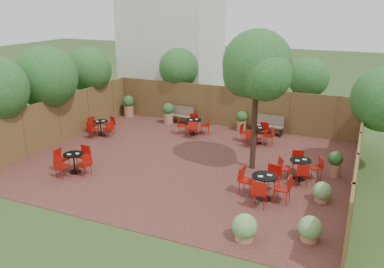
% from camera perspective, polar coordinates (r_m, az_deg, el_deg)
% --- Properties ---
extents(ground, '(80.00, 80.00, 0.00)m').
position_cam_1_polar(ground, '(15.51, -0.86, -4.03)').
color(ground, '#354F23').
rests_on(ground, ground).
extents(courtyard_paving, '(12.00, 10.00, 0.02)m').
position_cam_1_polar(courtyard_paving, '(15.51, -0.86, -3.99)').
color(courtyard_paving, '#3B1B18').
rests_on(courtyard_paving, ground).
extents(fence_back, '(12.00, 0.08, 2.00)m').
position_cam_1_polar(fence_back, '(19.62, 5.22, 3.81)').
color(fence_back, brown).
rests_on(fence_back, ground).
extents(fence_left, '(0.08, 10.00, 2.00)m').
position_cam_1_polar(fence_left, '(18.37, -18.16, 1.94)').
color(fence_left, brown).
rests_on(fence_left, ground).
extents(fence_right, '(0.08, 10.00, 2.00)m').
position_cam_1_polar(fence_right, '(13.93, 22.25, -3.71)').
color(fence_right, brown).
rests_on(fence_right, ground).
extents(neighbour_building, '(5.00, 4.00, 8.00)m').
position_cam_1_polar(neighbour_building, '(23.57, -2.83, 13.71)').
color(neighbour_building, silver).
rests_on(neighbour_building, ground).
extents(overhang_foliage, '(15.70, 10.49, 2.66)m').
position_cam_1_polar(overhang_foliage, '(17.52, -7.18, 7.67)').
color(overhang_foliage, '#1F561C').
rests_on(overhang_foliage, ground).
extents(courtyard_tree, '(2.60, 2.50, 5.01)m').
position_cam_1_polar(courtyard_tree, '(14.11, 9.12, 9.05)').
color(courtyard_tree, black).
rests_on(courtyard_tree, courtyard_paving).
extents(park_bench_left, '(1.40, 0.55, 0.85)m').
position_cam_1_polar(park_bench_left, '(20.29, -1.62, 2.78)').
color(park_bench_left, brown).
rests_on(park_bench_left, courtyard_paving).
extents(park_bench_right, '(1.44, 0.52, 0.88)m').
position_cam_1_polar(park_bench_right, '(18.89, 10.65, 1.32)').
color(park_bench_right, brown).
rests_on(park_bench_right, courtyard_paving).
extents(bistro_tables, '(10.60, 7.19, 0.90)m').
position_cam_1_polar(bistro_tables, '(15.55, 1.16, -2.23)').
color(bistro_tables, black).
rests_on(bistro_tables, courtyard_paving).
extents(planters, '(11.32, 4.29, 1.12)m').
position_cam_1_polar(planters, '(19.15, 0.01, 2.21)').
color(planters, '#9D6E4E').
rests_on(planters, courtyard_paving).
extents(low_shrubs, '(2.20, 3.60, 0.72)m').
position_cam_1_polar(low_shrubs, '(11.43, 13.53, -11.32)').
color(low_shrubs, '#9D6E4E').
rests_on(low_shrubs, courtyard_paving).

